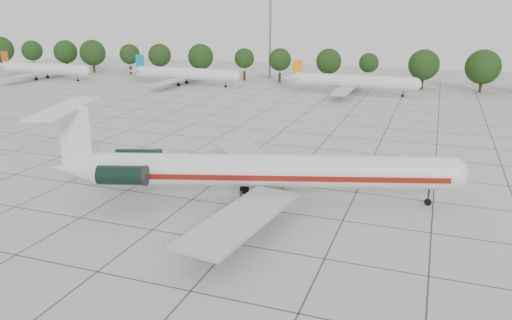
# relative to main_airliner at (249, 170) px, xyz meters

# --- Properties ---
(ground) EXTENTS (260.00, 260.00, 0.00)m
(ground) POSITION_rel_main_airliner_xyz_m (2.09, -1.33, -3.54)
(ground) COLOR beige
(ground) RESTS_ON ground
(apron_joints) EXTENTS (170.00, 170.00, 0.02)m
(apron_joints) POSITION_rel_main_airliner_xyz_m (2.09, 13.67, -3.53)
(apron_joints) COLOR #383838
(apron_joints) RESTS_ON ground
(main_airliner) EXTENTS (41.88, 32.06, 10.02)m
(main_airliner) POSITION_rel_main_airliner_xyz_m (0.00, 0.00, 0.00)
(main_airliner) COLOR silver
(main_airliner) RESTS_ON ground
(bg_airliner_a) EXTENTS (28.24, 27.20, 7.40)m
(bg_airliner_a) POSITION_rel_main_airliner_xyz_m (-86.24, 66.11, -0.63)
(bg_airliner_a) COLOR silver
(bg_airliner_a) RESTS_ON ground
(bg_airliner_b) EXTENTS (28.24, 27.20, 7.40)m
(bg_airliner_b) POSITION_rel_main_airliner_xyz_m (-44.13, 70.02, -0.63)
(bg_airliner_b) COLOR silver
(bg_airliner_b) RESTS_ON ground
(bg_airliner_c) EXTENTS (28.24, 27.20, 7.40)m
(bg_airliner_c) POSITION_rel_main_airliner_xyz_m (-1.18, 70.80, -0.63)
(bg_airliner_c) COLOR silver
(bg_airliner_c) RESTS_ON ground
(tree_line) EXTENTS (249.86, 8.44, 10.22)m
(tree_line) POSITION_rel_main_airliner_xyz_m (-9.59, 83.67, 2.44)
(tree_line) COLOR #332114
(tree_line) RESTS_ON ground
(floodlight_mast) EXTENTS (1.60, 1.60, 25.45)m
(floodlight_mast) POSITION_rel_main_airliner_xyz_m (-27.91, 90.67, 10.74)
(floodlight_mast) COLOR slate
(floodlight_mast) RESTS_ON ground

